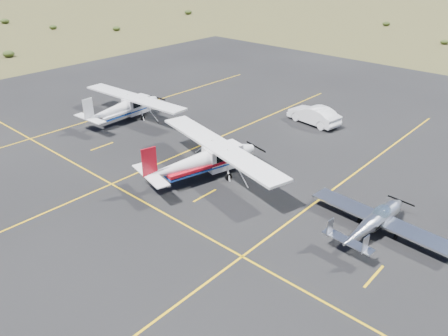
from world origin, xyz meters
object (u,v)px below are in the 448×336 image
aircraft_plain (124,107)px  sedan (314,115)px  aircraft_cessna (204,159)px  aircraft_low_wing (375,221)px

aircraft_plain → sedan: bearing=-53.2°
aircraft_cessna → aircraft_plain: size_ratio=1.08×
aircraft_plain → sedan: aircraft_plain is taller
aircraft_cessna → aircraft_low_wing: bearing=-68.2°
aircraft_low_wing → sedan: aircraft_low_wing is taller
aircraft_low_wing → aircraft_cessna: (-1.54, 11.09, 0.56)m
aircraft_plain → sedan: size_ratio=2.42×
aircraft_plain → sedan: (10.45, -12.58, -0.50)m
aircraft_low_wing → aircraft_cessna: aircraft_cessna is taller
aircraft_plain → aircraft_cessna: bearing=-106.0°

